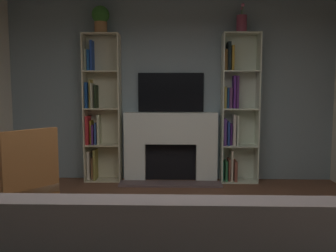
{
  "coord_description": "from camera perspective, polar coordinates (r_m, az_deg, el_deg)",
  "views": [
    {
      "loc": [
        0.1,
        -2.65,
        1.43
      ],
      "look_at": [
        0.0,
        1.16,
        1.03
      ],
      "focal_mm": 37.58,
      "sensor_mm": 36.0,
      "label": 1
    }
  ],
  "objects": [
    {
      "name": "potted_plant",
      "position": [
        5.61,
        -10.87,
        16.81
      ],
      "size": [
        0.26,
        0.26,
        0.41
      ],
      "color": "#AB7444",
      "rests_on": "bookshelf_left"
    },
    {
      "name": "bookshelf_right",
      "position": [
        5.51,
        10.82,
        2.18
      ],
      "size": [
        0.56,
        0.31,
        2.27
      ],
      "color": "silver",
      "rests_on": "ground_plane"
    },
    {
      "name": "bookshelf_left",
      "position": [
        5.59,
        -11.14,
        2.28
      ],
      "size": [
        0.56,
        0.29,
        2.27
      ],
      "color": "beige",
      "rests_on": "ground_plane"
    },
    {
      "name": "fireplace",
      "position": [
        5.49,
        0.45,
        -3.04
      ],
      "size": [
        1.54,
        0.54,
        1.07
      ],
      "color": "white",
      "rests_on": "ground_plane"
    },
    {
      "name": "wall_back_accent",
      "position": [
        5.57,
        0.48,
        5.81
      ],
      "size": [
        5.19,
        0.06,
        2.83
      ],
      "primitive_type": "cube",
      "color": "gray",
      "rests_on": "ground_plane"
    },
    {
      "name": "armchair",
      "position": [
        3.77,
        -22.66,
        -8.41
      ],
      "size": [
        0.83,
        0.82,
        1.06
      ],
      "color": "brown",
      "rests_on": "ground_plane"
    },
    {
      "name": "tv",
      "position": [
        5.51,
        0.47,
        5.46
      ],
      "size": [
        1.02,
        0.06,
        0.61
      ],
      "primitive_type": "cube",
      "color": "black",
      "rests_on": "fireplace"
    },
    {
      "name": "vase_with_flowers",
      "position": [
        5.56,
        11.85,
        15.95
      ],
      "size": [
        0.15,
        0.15,
        0.43
      ],
      "color": "#8F384E",
      "rests_on": "bookshelf_right"
    }
  ]
}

